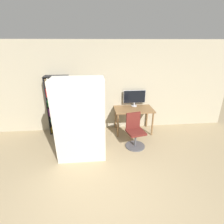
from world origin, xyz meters
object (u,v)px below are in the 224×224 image
Objects in this scene: mattress_near at (80,124)px; mattress_far at (81,118)px; office_chair at (135,134)px; bookshelf at (57,107)px; monitor at (134,97)px.

mattress_near reaches higher than mattress_far.
office_chair is at bearing 9.76° from mattress_far.
office_chair is 0.52× the size of bookshelf.
mattress_near is (-1.55, -1.59, -0.07)m from monitor.
mattress_far is at bearing -140.38° from monitor.
monitor is at bearing 45.80° from mattress_near.
monitor is 1.26m from office_chair.
mattress_far is at bearing -170.24° from office_chair.
mattress_near is at bearing -158.21° from office_chair.
mattress_far is (0.00, 0.31, -0.00)m from mattress_near.
office_chair is 1.59m from mattress_near.
bookshelf is 1.49m from mattress_far.
mattress_far is (0.80, -1.26, 0.15)m from bookshelf.
bookshelf reaches higher than monitor.
mattress_far is (-1.55, -1.28, -0.08)m from monitor.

